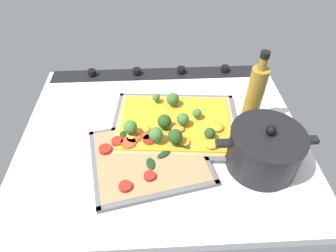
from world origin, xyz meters
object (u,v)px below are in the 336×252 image
object	(u,v)px
broccoli_pizza	(174,124)
veggie_pizza_back	(147,155)
baking_tray_front	(175,125)
baking_tray_back	(149,158)
oil_bottle	(255,95)
cooking_pot	(264,149)

from	to	relation	value
broccoli_pizza	veggie_pizza_back	world-z (taller)	broccoli_pizza
baking_tray_front	baking_tray_back	world-z (taller)	same
veggie_pizza_back	oil_bottle	bearing A→B (deg)	-156.79
broccoli_pizza	baking_tray_back	bearing A→B (deg)	56.13
broccoli_pizza	oil_bottle	bearing A→B (deg)	-173.78
cooking_pot	baking_tray_back	bearing A→B (deg)	-6.36
baking_tray_back	oil_bottle	xyz separation A→B (cm)	(-29.91, -13.42, 9.34)
baking_tray_back	oil_bottle	size ratio (longest dim) A/B	1.48
veggie_pizza_back	oil_bottle	distance (cm)	34.33
baking_tray_back	cooking_pot	world-z (taller)	cooking_pot
broccoli_pizza	baking_tray_back	xyz separation A→B (cm)	(7.36, 10.97, -1.67)
broccoli_pizza	baking_tray_front	bearing A→B (deg)	-108.80
broccoli_pizza	veggie_pizza_back	distance (cm)	13.34
baking_tray_front	oil_bottle	xyz separation A→B (cm)	(-22.21, -1.46, 9.35)
baking_tray_front	veggie_pizza_back	size ratio (longest dim) A/B	1.24
veggie_pizza_back	cooking_pot	bearing A→B (deg)	173.14
broccoli_pizza	baking_tray_back	distance (cm)	13.31
baking_tray_front	baking_tray_back	distance (cm)	14.23
oil_bottle	baking_tray_back	bearing A→B (deg)	24.17
oil_bottle	broccoli_pizza	bearing A→B (deg)	6.22
broccoli_pizza	veggie_pizza_back	size ratio (longest dim) A/B	1.16
oil_bottle	cooking_pot	bearing A→B (deg)	85.78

